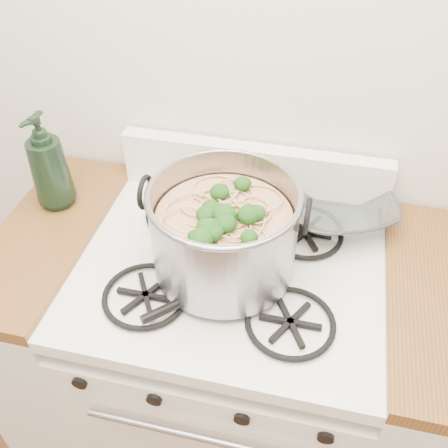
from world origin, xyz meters
The scene contains 6 objects.
gas_range centered at (0.00, 1.26, 0.44)m, with size 0.76×0.66×0.92m.
counter_left centered at (-0.51, 1.26, 0.46)m, with size 0.25×0.65×0.92m.
stock_pot centered at (-0.01, 1.24, 1.03)m, with size 0.38×0.35×0.23m.
spatula centered at (0.04, 1.21, 0.94)m, with size 0.29×0.31×0.02m, color black, non-canonical shape.
glass_bowl centered at (0.25, 1.49, 0.94)m, with size 0.12×0.12×0.03m, color white.
bottle centered at (-0.52, 1.37, 1.06)m, with size 0.11×0.11×0.28m, color black.
Camera 1 is at (0.18, 0.42, 1.82)m, focal length 40.00 mm.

